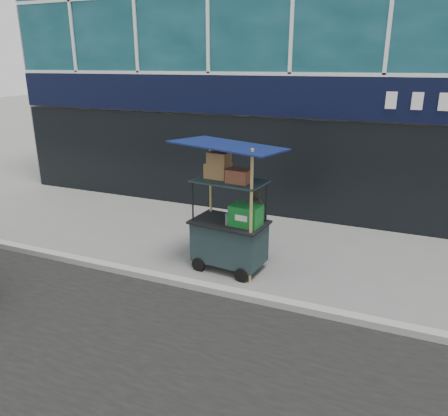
% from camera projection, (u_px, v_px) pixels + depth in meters
% --- Properties ---
extents(ground, '(80.00, 80.00, 0.00)m').
position_uv_depth(ground, '(221.00, 287.00, 7.44)').
color(ground, slate).
rests_on(ground, ground).
extents(curb, '(80.00, 0.18, 0.12)m').
position_uv_depth(curb, '(217.00, 290.00, 7.24)').
color(curb, '#989890').
rests_on(curb, ground).
extents(vendor_cart, '(1.89, 1.43, 2.40)m').
position_uv_depth(vendor_cart, '(230.00, 226.00, 7.87)').
color(vendor_cart, black).
rests_on(vendor_cart, ground).
extents(vendor_man, '(0.52, 0.64, 1.52)m').
position_uv_depth(vendor_man, '(256.00, 223.00, 8.25)').
color(vendor_man, black).
rests_on(vendor_man, ground).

